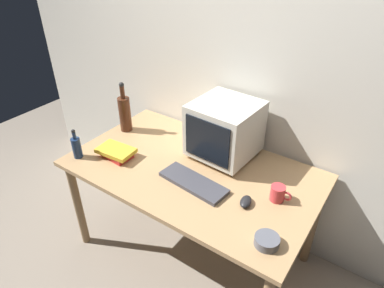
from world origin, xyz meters
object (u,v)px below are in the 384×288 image
computer_mouse (246,202)px  bottle_short (77,147)px  book_stack (116,152)px  bottle_tall (125,113)px  mug (278,193)px  cd_spindle (267,241)px  crt_monitor (225,129)px  keyboard (193,182)px

computer_mouse → bottle_short: size_ratio=0.48×
computer_mouse → book_stack: bearing=171.6°
bottle_tall → mug: (1.22, -0.09, -0.10)m
cd_spindle → bottle_tall: bearing=162.6°
bottle_short → mug: bottle_short is taller
bottle_tall → mug: bottle_tall is taller
cd_spindle → computer_mouse: bearing=137.4°
crt_monitor → cd_spindle: size_ratio=3.39×
computer_mouse → mug: (0.13, 0.13, 0.03)m
mug → computer_mouse: bearing=-133.8°
crt_monitor → cd_spindle: bearing=-44.1°
keyboard → mug: bearing=24.6°
mug → cd_spindle: mug is taller
bottle_tall → bottle_short: (-0.01, -0.43, -0.06)m
keyboard → crt_monitor: bearing=97.6°
cd_spindle → crt_monitor: bearing=135.9°
keyboard → computer_mouse: (0.33, 0.02, 0.01)m
computer_mouse → book_stack: size_ratio=0.40×
crt_monitor → keyboard: crt_monitor is taller
computer_mouse → bottle_short: bearing=178.1°
keyboard → computer_mouse: computer_mouse is taller
mug → book_stack: bearing=-168.7°
bottle_tall → mug: size_ratio=3.11×
mug → cd_spindle: bearing=-75.8°
crt_monitor → bottle_short: crt_monitor is taller
computer_mouse → mug: 0.18m
crt_monitor → computer_mouse: crt_monitor is taller
bottle_short → cd_spindle: bottle_short is taller
keyboard → bottle_short: 0.80m
crt_monitor → cd_spindle: 0.78m
crt_monitor → keyboard: size_ratio=0.97×
book_stack → cd_spindle: bearing=-6.0°
bottle_short → keyboard: bearing=14.3°
bottle_tall → crt_monitor: bearing=9.2°
mug → bottle_short: bearing=-164.1°
bottle_short → cd_spindle: bearing=1.3°
computer_mouse → bottle_tall: (-1.09, 0.22, 0.12)m
keyboard → computer_mouse: 0.33m
book_stack → mug: bearing=11.3°
mug → bottle_tall: bearing=176.0°
keyboard → cd_spindle: (0.53, -0.17, 0.01)m
computer_mouse → bottle_tall: bearing=155.7°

